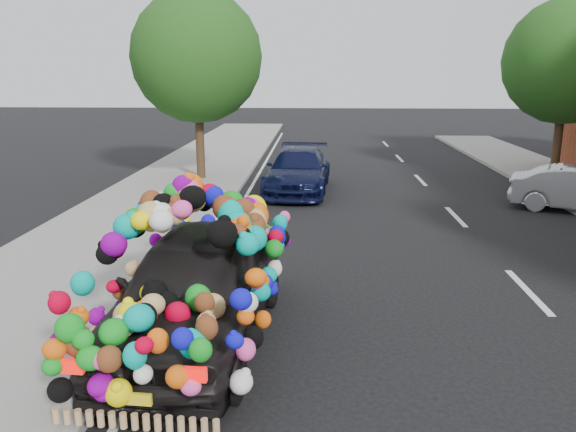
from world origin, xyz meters
name	(u,v)px	position (x,y,z in m)	size (l,w,h in m)	color
ground	(312,288)	(0.00, 0.00, 0.00)	(100.00, 100.00, 0.00)	black
sidewalk	(64,280)	(-4.30, 0.00, 0.06)	(4.00, 60.00, 0.12)	gray
kerb	(175,281)	(-2.35, 0.00, 0.07)	(0.15, 60.00, 0.13)	gray
lane_markings	(528,291)	(3.60, 0.00, 0.01)	(6.00, 50.00, 0.01)	silver
tree_near_sidewalk	(197,57)	(-3.80, 9.50, 4.02)	(4.20, 4.20, 6.13)	#332114
tree_far_b	(567,61)	(8.00, 10.00, 3.89)	(4.00, 4.00, 5.90)	#332114
plush_art_car	(197,261)	(-1.53, -1.94, 1.11)	(2.48, 4.81, 2.17)	black
navy_sedan	(298,170)	(-0.49, 7.98, 0.65)	(1.81, 4.45, 1.29)	black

